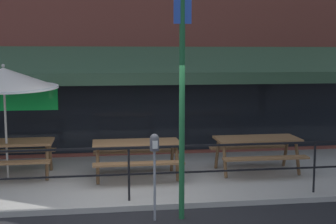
% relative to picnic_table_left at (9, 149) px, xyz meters
% --- Properties ---
extents(ground_plane, '(120.00, 120.00, 0.00)m').
position_rel_picnic_table_left_xyz_m(ground_plane, '(2.38, -2.24, -0.71)').
color(ground_plane, black).
extents(patio_deck, '(15.00, 4.00, 0.10)m').
position_rel_picnic_table_left_xyz_m(patio_deck, '(2.38, -0.24, -0.66)').
color(patio_deck, '#ADA89E').
rests_on(patio_deck, ground).
extents(restaurant_building, '(15.00, 1.60, 7.03)m').
position_rel_picnic_table_left_xyz_m(restaurant_building, '(2.38, 1.98, 2.79)').
color(restaurant_building, brown).
rests_on(restaurant_building, ground).
extents(patio_railing, '(13.84, 0.04, 0.97)m').
position_rel_picnic_table_left_xyz_m(patio_railing, '(2.38, -1.94, 0.09)').
color(patio_railing, black).
rests_on(patio_railing, patio_deck).
extents(picnic_table_left, '(1.80, 1.42, 0.76)m').
position_rel_picnic_table_left_xyz_m(picnic_table_left, '(0.00, 0.00, 0.00)').
color(picnic_table_left, brown).
rests_on(picnic_table_left, patio_deck).
extents(picnic_table_centre, '(1.80, 1.42, 0.76)m').
position_rel_picnic_table_left_xyz_m(picnic_table_centre, '(2.63, -0.45, 0.00)').
color(picnic_table_centre, brown).
rests_on(picnic_table_centre, patio_deck).
extents(picnic_table_right, '(1.80, 1.42, 0.76)m').
position_rel_picnic_table_left_xyz_m(picnic_table_right, '(5.26, -0.35, 0.00)').
color(picnic_table_right, brown).
rests_on(picnic_table_right, patio_deck).
extents(patio_umbrella_left, '(2.14, 2.14, 2.38)m').
position_rel_picnic_table_left_xyz_m(patio_umbrella_left, '(-0.00, -0.23, 1.47)').
color(patio_umbrella_left, '#B7B2A8').
rests_on(patio_umbrella_left, patio_deck).
extents(parking_meter_far, '(0.15, 0.16, 1.42)m').
position_rel_picnic_table_left_xyz_m(parking_meter_far, '(2.74, -2.72, 0.44)').
color(parking_meter_far, gray).
rests_on(parking_meter_far, ground).
extents(street_sign_pole, '(0.28, 0.09, 4.64)m').
position_rel_picnic_table_left_xyz_m(street_sign_pole, '(3.19, -2.69, 1.67)').
color(street_sign_pole, '#1E6033').
rests_on(street_sign_pole, ground).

